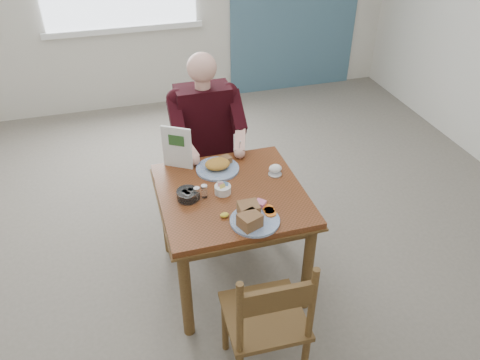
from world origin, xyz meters
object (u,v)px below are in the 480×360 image
object	(u,v)px
chair_far	(205,162)
diner	(206,131)
chair_near	(267,321)
near_plate	(252,217)
table	(232,206)
far_plate	(218,166)

from	to	relation	value
chair_far	diner	bearing A→B (deg)	-89.99
chair_near	near_plate	size ratio (longest dim) A/B	2.71
chair_near	diner	xyz separation A→B (m)	(0.03, 1.51, 0.33)
table	diner	size ratio (longest dim) A/B	0.66
table	chair_near	distance (m)	0.82
chair_near	far_plate	xyz separation A→B (m)	(0.01, 1.07, 0.30)
chair_far	diner	distance (m)	0.34
chair_near	diner	world-z (taller)	diner
chair_far	near_plate	bearing A→B (deg)	-87.93
chair_far	near_plate	distance (m)	1.15
diner	near_plate	distance (m)	1.02
far_plate	table	bearing A→B (deg)	-85.90
chair_far	far_plate	bearing A→B (deg)	-92.08
diner	near_plate	world-z (taller)	diner
table	chair_far	size ratio (longest dim) A/B	0.97
near_plate	far_plate	world-z (taller)	near_plate
table	near_plate	xyz separation A→B (m)	(0.04, -0.31, 0.15)
table	near_plate	world-z (taller)	near_plate
chair_far	chair_near	distance (m)	1.60
chair_near	table	bearing A→B (deg)	88.02
near_plate	diner	bearing A→B (deg)	92.25
chair_far	far_plate	world-z (taller)	chair_far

